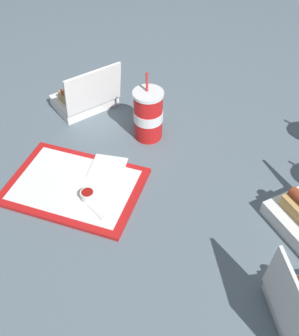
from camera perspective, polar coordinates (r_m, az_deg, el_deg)
ground_plane at (r=1.09m, az=1.06°, el=-1.41°), size 3.20×3.20×0.00m
food_tray at (r=1.08m, az=-11.30°, el=-2.70°), size 0.40×0.30×0.01m
ketchup_cup at (r=1.03m, az=-9.40°, el=-4.05°), size 0.04×0.04×0.02m
napkin_stack at (r=1.11m, az=-6.40°, el=0.03°), size 0.12×0.12×0.00m
plastic_fork at (r=1.01m, az=-8.88°, el=-5.73°), size 0.11×0.06×0.00m
clamshell_hotdog_front at (r=1.35m, az=-9.79°, el=10.66°), size 0.25×0.26×0.18m
soda_cup_front at (r=1.18m, az=-0.20°, el=8.10°), size 0.10×0.10×0.23m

